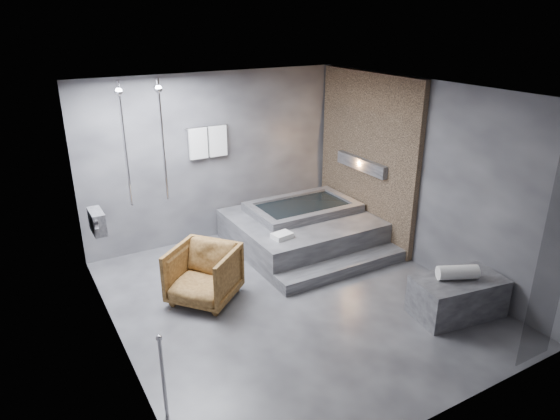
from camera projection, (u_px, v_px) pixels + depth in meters
room at (310, 169)px, 6.55m from camera, size 5.00×5.04×2.82m
tub_deck at (301, 230)px, 8.38m from camera, size 2.20×2.00×0.50m
tub_step at (343, 268)px, 7.48m from camera, size 2.20×0.36×0.18m
concrete_bench at (457, 296)px, 6.41m from camera, size 1.22×0.79×0.51m
driftwood_chair at (204, 274)px, 6.68m from camera, size 1.18×1.17×0.77m
rolled_towel at (458, 272)px, 6.28m from camera, size 0.54×0.38×0.18m
deck_towel at (282, 236)px, 7.47m from camera, size 0.32×0.26×0.08m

